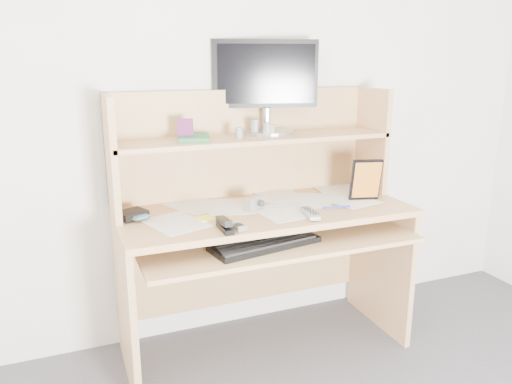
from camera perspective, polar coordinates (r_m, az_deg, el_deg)
name	(u,v)px	position (r m, az deg, el deg)	size (l,w,h in m)	color
back_wall	(242,99)	(2.60, -1.62, 10.58)	(3.60, 0.04, 2.50)	white
desk	(259,215)	(2.49, 0.37, -2.66)	(1.40, 0.70, 1.30)	tan
paper_clutter	(265,208)	(2.40, 1.09, -1.88)	(1.32, 0.54, 0.01)	silver
keyboard	(265,243)	(2.21, 1.04, -5.82)	(0.52, 0.26, 0.03)	black
tv_remote	(310,213)	(2.30, 6.22, -2.40)	(0.05, 0.18, 0.02)	#A4A49F
flip_phone	(238,225)	(2.12, -2.11, -3.83)	(0.05, 0.09, 0.02)	#A4A3A6
stapler	(225,224)	(2.10, -3.58, -3.66)	(0.04, 0.15, 0.05)	black
wallet	(132,214)	(2.32, -14.00, -2.47)	(0.12, 0.10, 0.03)	black
sticky_note_pad	(205,218)	(2.26, -5.86, -3.02)	(0.07, 0.07, 0.01)	yellow
digital_camera	(255,203)	(2.38, -0.12, -1.25)	(0.09, 0.04, 0.06)	#A5A5A7
game_case	(366,180)	(2.56, 12.44, 1.38)	(0.15, 0.02, 0.21)	black
blue_pen	(336,207)	(2.43, 9.17, -1.70)	(0.01, 0.01, 0.14)	#192FC1
card_box	(185,130)	(2.35, -8.07, 7.07)	(0.07, 0.02, 0.10)	maroon
shelf_book	(194,138)	(2.38, -7.09, 6.19)	(0.14, 0.20, 0.02)	#348458
chip_stack_a	(239,133)	(2.39, -1.95, 6.73)	(0.04, 0.04, 0.05)	black
chip_stack_b	(267,130)	(2.44, 1.26, 7.09)	(0.04, 0.04, 0.07)	white
chip_stack_c	(271,131)	(2.46, 1.69, 7.02)	(0.04, 0.04, 0.06)	black
chip_stack_d	(255,127)	(2.50, -0.10, 7.41)	(0.04, 0.04, 0.08)	white
monitor	(266,84)	(2.56, 1.12, 12.25)	(0.53, 0.27, 0.46)	#A6A5AA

